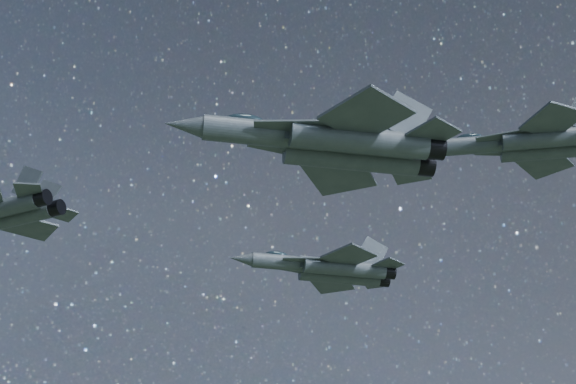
# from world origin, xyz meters

# --- Properties ---
(jet_left) EXTENTS (16.63, 11.16, 4.20)m
(jet_left) POSITION_xyz_m (5.88, 12.73, 151.16)
(jet_left) COLOR #384146
(jet_right) EXTENTS (20.13, 13.58, 5.07)m
(jet_right) POSITION_xyz_m (7.93, -12.98, 148.85)
(jet_right) COLOR #384146
(jet_slot) EXTENTS (16.16, 11.48, 4.11)m
(jet_slot) POSITION_xyz_m (23.52, -3.14, 154.07)
(jet_slot) COLOR #384146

